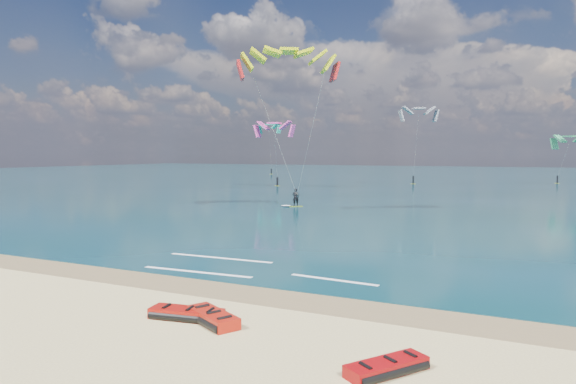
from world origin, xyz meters
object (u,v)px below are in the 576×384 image
object	(u,v)px
packed_kite_right	(387,373)
packed_kite_mid	(212,323)
kitesurfer_main	(292,121)
packed_kite_left	(187,319)

from	to	relation	value
packed_kite_right	packed_kite_mid	bearing A→B (deg)	112.62
packed_kite_right	kitesurfer_main	distance (m)	37.27
packed_kite_left	packed_kite_right	bearing A→B (deg)	-19.40
packed_kite_left	packed_kite_mid	xyz separation A→B (m)	(0.99, 0.02, 0.00)
packed_kite_left	packed_kite_right	distance (m)	7.13
packed_kite_left	packed_kite_mid	distance (m)	0.99
packed_kite_left	packed_kite_mid	bearing A→B (deg)	-7.79
packed_kite_mid	kitesurfer_main	distance (m)	33.67
packed_kite_left	packed_kite_right	world-z (taller)	packed_kite_left
kitesurfer_main	packed_kite_left	bearing A→B (deg)	-106.35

